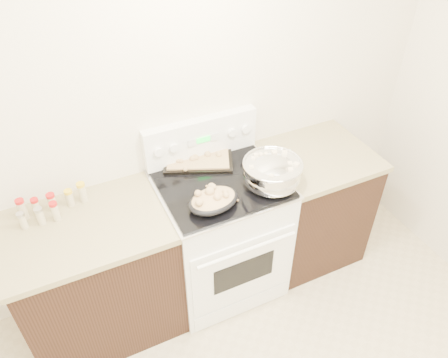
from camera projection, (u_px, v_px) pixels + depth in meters
room_shell at (333, 311)px, 1.09m from camera, size 4.10×3.60×2.75m
counter_left at (100, 277)px, 2.71m from camera, size 0.93×0.67×0.92m
counter_right at (309, 204)px, 3.23m from camera, size 0.73×0.67×0.92m
kitchen_range at (221, 232)px, 2.97m from camera, size 0.78×0.73×1.22m
mixing_bowl at (272, 173)px, 2.61m from camera, size 0.38×0.38×0.21m
roasting_pan at (213, 200)px, 2.48m from camera, size 0.34×0.26×0.12m
baking_sheet at (198, 158)px, 2.84m from camera, size 0.52×0.45×0.06m
wooden_spoon at (221, 201)px, 2.52m from camera, size 0.14×0.22×0.04m
blue_ladle at (274, 169)px, 2.72m from camera, size 0.26×0.19×0.11m
spice_jars at (49, 206)px, 2.45m from camera, size 0.39×0.14×0.13m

